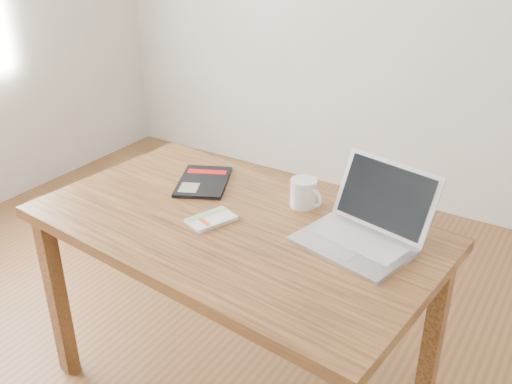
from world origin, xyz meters
The scene contains 6 objects.
room centered at (-0.07, 0.00, 1.36)m, with size 4.04×4.04×2.70m.
desk centered at (0.14, 0.13, 0.66)m, with size 1.40×0.88×0.75m.
white_guidebook centered at (0.07, 0.09, 0.76)m, with size 0.14×0.18×0.01m.
black_guidebook centered at (-0.12, 0.31, 0.76)m, with size 0.27×0.32×0.01m.
laptop centered at (0.55, 0.25, 0.80)m, with size 0.40×0.39×0.22m.
coffee_mug centered at (0.28, 0.35, 0.80)m, with size 0.13×0.09×0.10m.
Camera 1 is at (1.08, -1.22, 1.69)m, focal length 40.00 mm.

